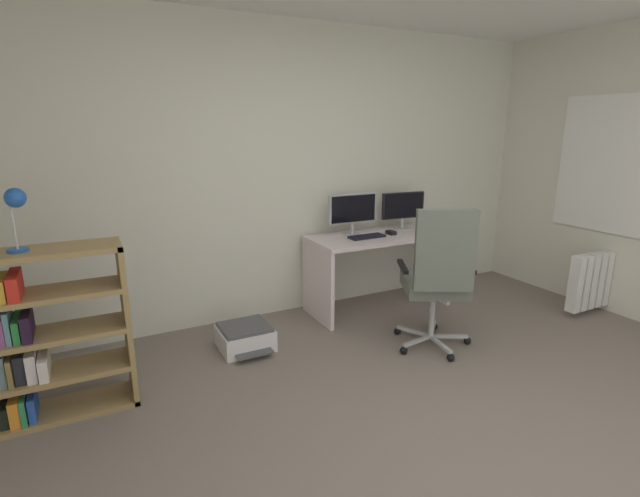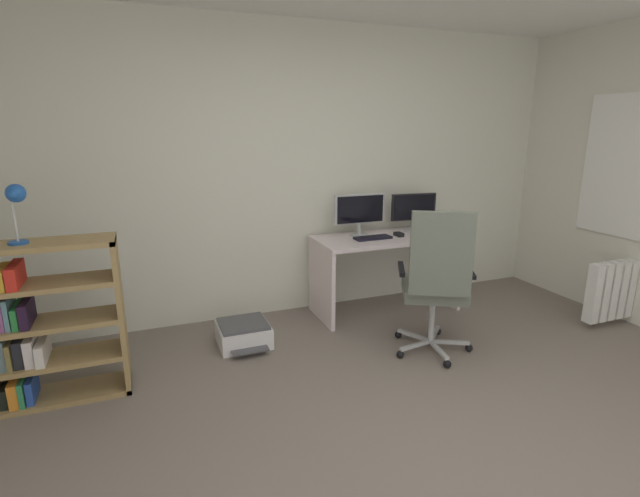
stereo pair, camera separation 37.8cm
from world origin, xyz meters
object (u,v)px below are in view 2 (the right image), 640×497
object	(u,v)px
bookshelf	(26,329)
desk_lamp	(16,201)
radiator	(623,289)
computer_mouse	(399,234)
keyboard	(373,238)
office_chair	(436,279)
monitor_secondary	(414,209)
monitor_main	(360,211)
desk	(386,257)
printer	(244,334)

from	to	relation	value
bookshelf	desk_lamp	xyz separation A→B (m)	(0.06, 0.00, 0.80)
desk_lamp	radiator	world-z (taller)	desk_lamp
computer_mouse	desk_lamp	size ratio (longest dim) A/B	0.28
keyboard	desk_lamp	xyz separation A→B (m)	(-2.61, -0.51, 0.56)
office_chair	desk_lamp	xyz separation A→B (m)	(-2.66, 0.41, 0.67)
monitor_secondary	bookshelf	distance (m)	3.29
office_chair	bookshelf	size ratio (longest dim) A/B	1.11
monitor_main	radiator	distance (m)	2.44
desk	office_chair	bearing A→B (deg)	-96.99
radiator	bookshelf	bearing A→B (deg)	174.13
computer_mouse	printer	xyz separation A→B (m)	(-1.53, -0.20, -0.65)
computer_mouse	radiator	distance (m)	2.03
printer	computer_mouse	bearing A→B (deg)	7.59
keyboard	radiator	world-z (taller)	keyboard
computer_mouse	desk_lamp	bearing A→B (deg)	-170.53
desk_lamp	desk	bearing A→B (deg)	11.35
bookshelf	desk	bearing A→B (deg)	11.12
keyboard	office_chair	bearing A→B (deg)	-88.17
monitor_secondary	monitor_main	bearing A→B (deg)	-180.00
printer	desk_lamp	bearing A→B (deg)	-166.88
desk	monitor_secondary	world-z (taller)	monitor_secondary
monitor_secondary	desk	bearing A→B (deg)	-162.45
bookshelf	printer	xyz separation A→B (m)	(1.42, 0.32, -0.41)
bookshelf	printer	size ratio (longest dim) A/B	2.24
desk	printer	bearing A→B (deg)	-170.34
bookshelf	monitor_main	bearing A→B (deg)	14.35
keyboard	bookshelf	distance (m)	2.73
desk_lamp	keyboard	bearing A→B (deg)	11.10
desk	desk_lamp	world-z (taller)	desk_lamp
radiator	office_chair	bearing A→B (deg)	177.84
keyboard	computer_mouse	bearing A→B (deg)	0.16
monitor_secondary	printer	bearing A→B (deg)	-168.77
desk_lamp	bookshelf	bearing A→B (deg)	-179.88
bookshelf	radiator	distance (m)	4.69
monitor_main	office_chair	distance (m)	1.13
monitor_secondary	desk_lamp	bearing A→B (deg)	-167.95
monitor_secondary	computer_mouse	world-z (taller)	monitor_secondary
monitor_main	monitor_secondary	world-z (taller)	monitor_main
keyboard	bookshelf	world-z (taller)	bookshelf
desk_lamp	radiator	size ratio (longest dim) A/B	0.44
desk	monitor_main	xyz separation A→B (m)	(-0.23, 0.11, 0.43)
computer_mouse	bookshelf	bearing A→B (deg)	-170.73
monitor_main	radiator	world-z (taller)	monitor_main
computer_mouse	office_chair	size ratio (longest dim) A/B	0.09
printer	desk	bearing A→B (deg)	9.66
desk	monitor_secondary	xyz separation A→B (m)	(0.34, 0.11, 0.42)
office_chair	monitor_secondary	bearing A→B (deg)	66.71
monitor_secondary	office_chair	xyz separation A→B (m)	(-0.46, -1.07, -0.32)
monitor_secondary	bookshelf	world-z (taller)	monitor_secondary
office_chair	bookshelf	distance (m)	2.76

